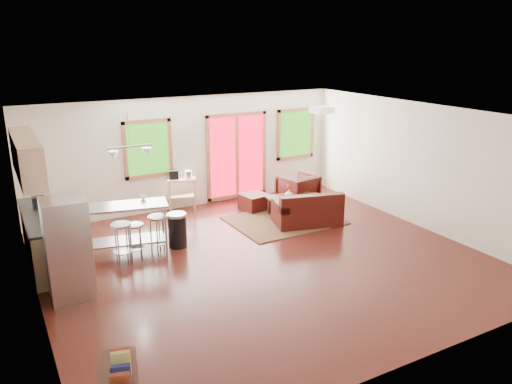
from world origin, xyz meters
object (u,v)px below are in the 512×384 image
ottoman (254,202)px  kitchen_cart (181,183)px  coffee_table (292,199)px  loveseat (307,212)px  island (127,220)px  refrigerator (69,249)px  armchair (298,188)px  rug (284,220)px

ottoman → kitchen_cart: (-1.52, 0.74, 0.49)m
ottoman → coffee_table: bearing=-52.9°
loveseat → island: bearing=-170.8°
loveseat → refrigerator: 5.06m
armchair → kitchen_cart: 2.78m
loveseat → armchair: armchair is taller
ottoman → island: size_ratio=0.36×
kitchen_cart → ottoman: bearing=-25.9°
rug → ottoman: size_ratio=4.07×
armchair → kitchen_cart: (-2.61, 0.91, 0.26)m
island → kitchen_cart: (1.72, 1.79, 0.02)m
island → armchair: bearing=11.5°
coffee_table → ottoman: bearing=127.1°
loveseat → refrigerator: (-4.96, -0.86, 0.50)m
coffee_table → kitchen_cart: bearing=144.5°
loveseat → island: island is taller
rug → coffee_table: 0.56m
refrigerator → island: (1.19, 1.22, -0.14)m
rug → island: (-3.45, -0.06, 0.64)m
loveseat → coffee_table: 0.67m
ottoman → island: 3.43m
armchair → kitchen_cart: size_ratio=0.84×
rug → kitchen_cart: (-1.74, 1.73, 0.66)m
loveseat → armchair: bearing=80.5°
coffee_table → ottoman: (-0.57, 0.75, -0.19)m
loveseat → island: (-3.77, 0.36, 0.36)m
armchair → ottoman: 1.12m
refrigerator → kitchen_cart: bearing=47.1°
ottoman → armchair: bearing=-8.8°
coffee_table → kitchen_cart: size_ratio=1.17×
coffee_table → island: (-3.81, -0.30, 0.27)m
coffee_table → armchair: 0.78m
coffee_table → island: bearing=-175.6°
rug → loveseat: loveseat is taller
kitchen_cart → loveseat: bearing=-46.3°
rug → kitchen_cart: size_ratio=2.33×
coffee_table → ottoman: size_ratio=2.05×
ottoman → refrigerator: 5.01m
rug → island: island is taller
coffee_table → refrigerator: refrigerator is taller
armchair → ottoman: bearing=-18.3°
kitchen_cart → coffee_table: bearing=-35.5°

